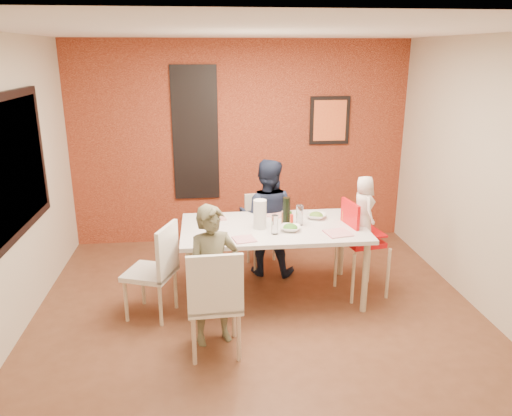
{
  "coord_description": "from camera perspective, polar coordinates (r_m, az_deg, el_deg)",
  "views": [
    {
      "loc": [
        -0.5,
        -4.39,
        2.53
      ],
      "look_at": [
        0.0,
        0.3,
        1.05
      ],
      "focal_mm": 35.0,
      "sensor_mm": 36.0,
      "label": 1
    }
  ],
  "objects": [
    {
      "name": "ground",
      "position": [
        5.09,
        0.37,
        -12.38
      ],
      "size": [
        4.5,
        4.5,
        0.0
      ],
      "primitive_type": "plane",
      "color": "brown",
      "rests_on": "ground"
    },
    {
      "name": "ceiling",
      "position": [
        4.42,
        0.44,
        19.63
      ],
      "size": [
        4.5,
        4.5,
        0.02
      ],
      "primitive_type": "cube",
      "color": "white",
      "rests_on": "wall_back"
    },
    {
      "name": "wall_back",
      "position": [
        6.76,
        -1.77,
        7.36
      ],
      "size": [
        4.5,
        0.02,
        2.7
      ],
      "primitive_type": "cube",
      "color": "beige",
      "rests_on": "ground"
    },
    {
      "name": "wall_front",
      "position": [
        2.49,
        6.35,
        -10.9
      ],
      "size": [
        4.5,
        0.02,
        2.7
      ],
      "primitive_type": "cube",
      "color": "beige",
      "rests_on": "ground"
    },
    {
      "name": "wall_left",
      "position": [
        4.87,
        -26.93,
        1.48
      ],
      "size": [
        0.02,
        4.5,
        2.7
      ],
      "primitive_type": "cube",
      "color": "beige",
      "rests_on": "ground"
    },
    {
      "name": "wall_right",
      "position": [
        5.31,
        25.32,
        2.9
      ],
      "size": [
        0.02,
        4.5,
        2.7
      ],
      "primitive_type": "cube",
      "color": "beige",
      "rests_on": "ground"
    },
    {
      "name": "brick_accent_wall",
      "position": [
        6.74,
        -1.76,
        7.33
      ],
      "size": [
        4.5,
        0.02,
        2.7
      ],
      "primitive_type": "cube",
      "color": "maroon",
      "rests_on": "ground"
    },
    {
      "name": "picture_window_frame",
      "position": [
        5.0,
        -26.15,
        4.32
      ],
      "size": [
        0.05,
        1.7,
        1.3
      ],
      "primitive_type": "cube",
      "color": "black",
      "rests_on": "wall_left"
    },
    {
      "name": "picture_window_pane",
      "position": [
        4.99,
        -25.99,
        4.33
      ],
      "size": [
        0.02,
        1.55,
        1.15
      ],
      "primitive_type": "cube",
      "color": "black",
      "rests_on": "wall_left"
    },
    {
      "name": "glassblock_strip",
      "position": [
        6.69,
        -6.95,
        8.43
      ],
      "size": [
        0.55,
        0.03,
        1.7
      ],
      "primitive_type": "cube",
      "color": "silver",
      "rests_on": "wall_back"
    },
    {
      "name": "glassblock_surround",
      "position": [
        6.68,
        -6.95,
        8.42
      ],
      "size": [
        0.6,
        0.03,
        1.76
      ],
      "primitive_type": "cube",
      "color": "black",
      "rests_on": "wall_back"
    },
    {
      "name": "art_print_frame",
      "position": [
        6.87,
        8.41,
        9.87
      ],
      "size": [
        0.54,
        0.03,
        0.64
      ],
      "primitive_type": "cube",
      "color": "black",
      "rests_on": "wall_back"
    },
    {
      "name": "art_print_canvas",
      "position": [
        6.86,
        8.44,
        9.86
      ],
      "size": [
        0.44,
        0.01,
        0.54
      ],
      "primitive_type": "cube",
      "color": "orange",
      "rests_on": "wall_back"
    },
    {
      "name": "dining_table",
      "position": [
        5.22,
        2.0,
        -2.82
      ],
      "size": [
        1.91,
        1.06,
        0.79
      ],
      "rotation": [
        0.0,
        0.0,
        -0.0
      ],
      "color": "silver",
      "rests_on": "ground"
    },
    {
      "name": "chair_near",
      "position": [
        4.26,
        -4.74,
        -10.22
      ],
      "size": [
        0.48,
        0.48,
        0.99
      ],
      "rotation": [
        0.0,
        0.0,
        3.19
      ],
      "color": "white",
      "rests_on": "ground"
    },
    {
      "name": "chair_far",
      "position": [
        6.08,
        0.84,
        -2.13
      ],
      "size": [
        0.47,
        0.47,
        0.89
      ],
      "rotation": [
        0.0,
        0.0,
        0.15
      ],
      "color": "white",
      "rests_on": "ground"
    },
    {
      "name": "chair_left",
      "position": [
        4.98,
        -11.2,
        -6.54
      ],
      "size": [
        0.57,
        0.57,
        0.96
      ],
      "rotation": [
        0.0,
        0.0,
        4.36
      ],
      "color": "silver",
      "rests_on": "ground"
    },
    {
      "name": "high_chair",
      "position": [
        5.42,
        11.71,
        -3.44
      ],
      "size": [
        0.51,
        0.51,
        1.05
      ],
      "rotation": [
        0.0,
        0.0,
        1.76
      ],
      "color": "red",
      "rests_on": "ground"
    },
    {
      "name": "child_near",
      "position": [
        4.45,
        -4.9,
        -7.72
      ],
      "size": [
        0.54,
        0.43,
        1.29
      ],
      "primitive_type": "imported",
      "rotation": [
        0.0,
        0.0,
        0.3
      ],
      "color": "#5F5E44",
      "rests_on": "ground"
    },
    {
      "name": "child_far",
      "position": [
        5.8,
        1.24,
        -1.1
      ],
      "size": [
        0.78,
        0.68,
        1.38
      ],
      "primitive_type": "imported",
      "rotation": [
        0.0,
        0.0,
        2.88
      ],
      "color": "#161D32",
      "rests_on": "ground"
    },
    {
      "name": "toddler",
      "position": [
        5.33,
        12.19,
        -0.04
      ],
      "size": [
        0.26,
        0.36,
        0.69
      ],
      "primitive_type": "imported",
      "rotation": [
        0.0,
        0.0,
        1.69
      ],
      "color": "silver",
      "rests_on": "high_chair"
    },
    {
      "name": "plate_near_left",
      "position": [
        4.83,
        -1.35,
        -3.58
      ],
      "size": [
        0.24,
        0.24,
        0.01
      ],
      "primitive_type": "cube",
      "rotation": [
        0.0,
        0.0,
        0.22
      ],
      "color": "silver",
      "rests_on": "dining_table"
    },
    {
      "name": "plate_far_mid",
      "position": [
        5.57,
        1.89,
        -0.68
      ],
      "size": [
        0.3,
        0.3,
        0.01
      ],
      "primitive_type": "cube",
      "rotation": [
        0.0,
        0.0,
        -0.39
      ],
      "color": "white",
      "rests_on": "dining_table"
    },
    {
      "name": "plate_near_right",
      "position": [
        5.05,
        9.35,
        -2.85
      ],
      "size": [
        0.28,
        0.28,
        0.01
      ],
      "primitive_type": "cube",
      "rotation": [
        0.0,
        0.0,
        0.19
      ],
      "color": "white",
      "rests_on": "dining_table"
    },
    {
      "name": "plate_far_left",
      "position": [
        5.46,
        -4.82,
        -1.1
      ],
      "size": [
        0.27,
        0.27,
        0.01
      ],
      "primitive_type": "cube",
      "rotation": [
        0.0,
        0.0,
        0.16
      ],
      "color": "silver",
      "rests_on": "dining_table"
    },
    {
      "name": "salad_bowl_a",
      "position": [
        5.07,
        3.94,
        -2.32
      ],
      "size": [
        0.25,
        0.25,
        0.05
      ],
      "primitive_type": "imported",
      "rotation": [
        0.0,
        0.0,
        -0.24
      ],
      "color": "white",
      "rests_on": "dining_table"
    },
    {
      "name": "salad_bowl_b",
      "position": [
        5.47,
        6.89,
        -0.92
      ],
      "size": [
        0.28,
        0.28,
        0.05
      ],
      "primitive_type": "imported",
      "rotation": [
        0.0,
        0.0,
        -0.41
      ],
      "color": "white",
      "rests_on": "dining_table"
    },
    {
      "name": "wine_bottle",
      "position": [
        5.21,
        3.51,
        -0.37
      ],
      "size": [
        0.08,
        0.08,
        0.29
      ],
      "primitive_type": "cylinder",
      "color": "black",
      "rests_on": "dining_table"
    },
    {
      "name": "wine_glass_a",
      "position": [
        4.95,
        2.17,
        -1.91
      ],
      "size": [
        0.07,
        0.07,
        0.2
      ],
      "primitive_type": "cylinder",
      "color": "white",
      "rests_on": "dining_table"
    },
    {
      "name": "wine_glass_b",
      "position": [
        5.22,
        5.0,
        -0.83
      ],
      "size": [
        0.08,
        0.08,
        0.22
      ],
      "primitive_type": "cylinder",
      "color": "silver",
      "rests_on": "dining_table"
    },
    {
      "name": "paper_towel_roll",
      "position": [
        5.09,
        0.45,
        -0.72
      ],
      "size": [
        0.13,
        0.13,
        0.3
      ],
      "primitive_type": "cylinder",
      "color": "silver",
      "rests_on": "dining_table"
    },
    {
      "name": "condiment_red",
      "position": [
        5.16,
        4.1,
        -1.46
      ],
      "size": [
        0.04,
        0.04,
        0.14
      ],
      "primitive_type": "cylinder",
      "color": "red",
      "rests_on": "dining_table"
    },
    {
      "name": "condiment_green",
      "position": [
        5.23,
        3.91,
        -1.15
      ],
      "size": [
        0.04,
        0.04,
        0.15
      ],
      "primitive_type": "cylinder",
      "color": "#337125",
      "rests_on": "dining_table"
    },
    {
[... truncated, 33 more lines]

